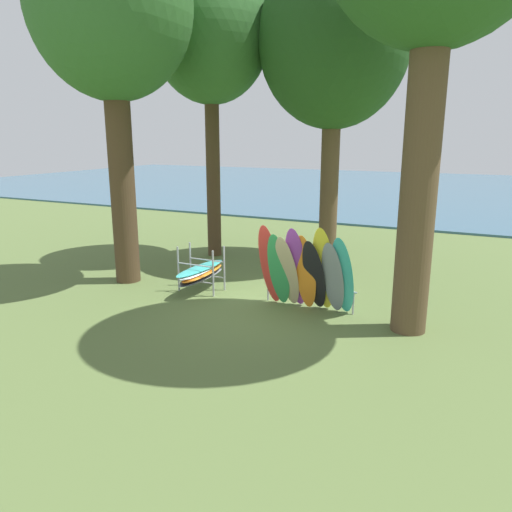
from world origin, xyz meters
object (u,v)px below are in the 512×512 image
Objects in this scene: tree_foreground_left at (111,8)px; tree_mid_behind at (334,41)px; board_storage_rack at (201,272)px; leaning_board_pile at (305,272)px; tree_far_left_back at (210,35)px.

tree_foreground_left is 6.62m from tree_mid_behind.
tree_mid_behind reaches higher than board_storage_rack.
board_storage_rack is at bearing 2.87° from tree_foreground_left.
tree_foreground_left reaches higher than leaning_board_pile.
tree_foreground_left is 3.94m from tree_far_left_back.
tree_mid_behind reaches higher than leaning_board_pile.
tree_mid_behind is at bearing 46.35° from tree_foreground_left.
leaning_board_pile is at bearing -39.74° from tree_far_left_back.
tree_far_left_back is 3.99× the size of leaning_board_pile.
tree_far_left_back is at bearing 80.12° from tree_foreground_left.
tree_mid_behind is 4.05× the size of leaning_board_pile.
tree_far_left_back is 4.52× the size of board_storage_rack.
tree_foreground_left reaches higher than tree_mid_behind.
board_storage_rack is at bearing 174.36° from leaning_board_pile.
tree_mid_behind is 7.85m from leaning_board_pile.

